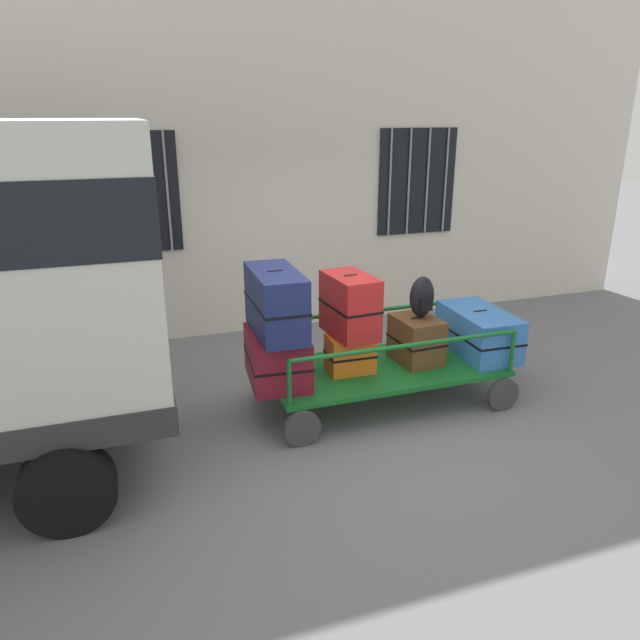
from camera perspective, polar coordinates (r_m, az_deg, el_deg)
The scene contains 11 objects.
ground_plane at distance 6.31m, azimuth 1.97°, elevation -8.78°, with size 40.00×40.00×0.00m, color slate.
building_wall at distance 8.36m, azimuth -5.16°, elevation 15.95°, with size 12.00×0.38×5.00m.
luggage_cart at distance 6.44m, azimuth 6.04°, elevation -4.87°, with size 2.55×1.27×0.41m.
cart_railing at distance 6.28m, azimuth 6.18°, elevation -1.19°, with size 2.44×1.14×0.46m.
suitcase_left_bottom at distance 5.97m, azimuth -4.10°, elevation -3.55°, with size 0.64×0.88×0.51m.
suitcase_left_middle at distance 5.77m, azimuth -4.22°, elevation 1.67°, with size 0.45×0.96×0.63m.
suitcase_midleft_bottom at distance 6.20m, azimuth 2.88°, elevation -3.21°, with size 0.49×0.36×0.40m.
suitcase_midleft_middle at distance 6.05m, azimuth 2.86°, elevation 1.40°, with size 0.46×0.72×0.63m.
suitcase_center_bottom at distance 6.50m, azimuth 9.16°, elevation -1.86°, with size 0.47×0.59×0.50m.
suitcase_midright_bottom at distance 6.89m, azimuth 14.84°, elevation -1.09°, with size 0.59×1.04×0.49m.
backpack at distance 6.38m, azimuth 9.70°, elevation 2.17°, with size 0.27×0.22×0.44m.
Camera 1 is at (-2.01, -5.20, 2.97)m, focal length 33.59 mm.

